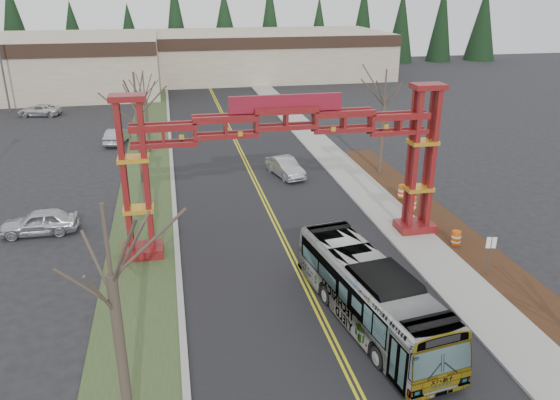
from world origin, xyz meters
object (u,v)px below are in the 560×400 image
object	(u,v)px
street_sign	(490,248)
barrel_north	(402,192)
gateway_arch	(286,143)
barrel_south	(456,239)
bare_tree_median_near	(111,277)
retail_building_east	(265,54)
parked_car_far_b	(39,110)
bare_tree_right_far	(385,99)
parked_car_far_a	(117,136)
parked_car_near_a	(39,222)
transit_bus	(370,294)
silver_sedan	(285,167)
bare_tree_median_far	(145,96)
bare_tree_median_mid	(137,109)
light_pole_far	(1,62)

from	to	relation	value
street_sign	barrel_north	size ratio (longest dim) A/B	2.08
gateway_arch	barrel_south	bearing A→B (deg)	-13.95
barrel_south	bare_tree_median_near	bearing A→B (deg)	-147.81
retail_building_east	street_sign	world-z (taller)	retail_building_east
parked_car_far_b	bare_tree_right_far	bearing A→B (deg)	61.12
parked_car_far_a	gateway_arch	bearing A→B (deg)	125.06
parked_car_near_a	parked_car_far_a	world-z (taller)	parked_car_near_a
gateway_arch	retail_building_east	xyz separation A→B (m)	(10.00, 61.95, -2.47)
gateway_arch	street_sign	xyz separation A→B (m)	(9.31, -5.82, -4.40)
transit_bus	parked_car_far_a	size ratio (longest dim) A/B	2.43
silver_sedan	bare_tree_right_far	xyz separation A→B (m)	(7.48, -0.83, 5.16)
bare_tree_median_far	parked_car_near_a	bearing A→B (deg)	-110.43
silver_sedan	parked_car_near_a	xyz separation A→B (m)	(-16.61, -7.47, 0.04)
bare_tree_median_far	street_sign	size ratio (longest dim) A/B	3.18
silver_sedan	street_sign	size ratio (longest dim) A/B	1.99
gateway_arch	bare_tree_right_far	distance (m)	14.78
silver_sedan	barrel_south	size ratio (longest dim) A/B	4.59
silver_sedan	bare_tree_right_far	size ratio (longest dim) A/B	0.54
bare_tree_right_far	barrel_north	size ratio (longest dim) A/B	7.70
bare_tree_median_near	bare_tree_median_mid	world-z (taller)	bare_tree_median_mid
light_pole_far	transit_bus	bearing A→B (deg)	-61.90
retail_building_east	barrel_south	distance (m)	64.37
bare_tree_median_near	street_sign	xyz separation A→B (m)	(17.31, 7.50, -4.51)
silver_sedan	parked_car_far_a	xyz separation A→B (m)	(-13.52, 12.42, 0.00)
retail_building_east	bare_tree_median_far	xyz separation A→B (m)	(-18.00, -41.34, 1.51)
bare_tree_median_near	bare_tree_median_far	size ratio (longest dim) A/B	1.20
bare_tree_median_far	barrel_south	xyz separation A→B (m)	(17.44, -22.95, -4.54)
retail_building_east	barrel_north	xyz separation A→B (m)	(-0.59, -56.78, -2.98)
parked_car_near_a	bare_tree_median_mid	size ratio (longest dim) A/B	0.50
gateway_arch	retail_building_east	size ratio (longest dim) A/B	0.48
parked_car_far_a	barrel_south	distance (m)	33.45
parked_car_near_a	bare_tree_median_far	world-z (taller)	bare_tree_median_far
bare_tree_right_far	barrel_north	world-z (taller)	bare_tree_right_far
transit_bus	street_sign	xyz separation A→B (m)	(7.39, 2.74, 0.10)
retail_building_east	bare_tree_median_mid	distance (m)	57.69
transit_bus	bare_tree_right_far	xyz separation A→B (m)	(8.08, 19.45, 4.40)
gateway_arch	parked_car_near_a	distance (m)	15.62
bare_tree_right_far	barrel_north	distance (m)	7.85
parked_car_near_a	barrel_north	distance (m)	23.53
parked_car_near_a	silver_sedan	bearing A→B (deg)	113.80
gateway_arch	light_pole_far	distance (m)	47.28
gateway_arch	parked_car_near_a	size ratio (longest dim) A/B	4.10
bare_tree_right_far	silver_sedan	bearing A→B (deg)	173.70
bare_tree_median_mid	barrel_south	size ratio (longest dim) A/B	9.42
barrel_south	barrel_north	world-z (taller)	barrel_north
transit_bus	barrel_south	world-z (taller)	transit_bus
parked_car_far_a	bare_tree_median_near	bearing A→B (deg)	105.14
silver_sedan	parked_car_far_b	bearing A→B (deg)	117.36
silver_sedan	street_sign	world-z (taller)	street_sign
parked_car_far_a	light_pole_far	distance (m)	21.74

